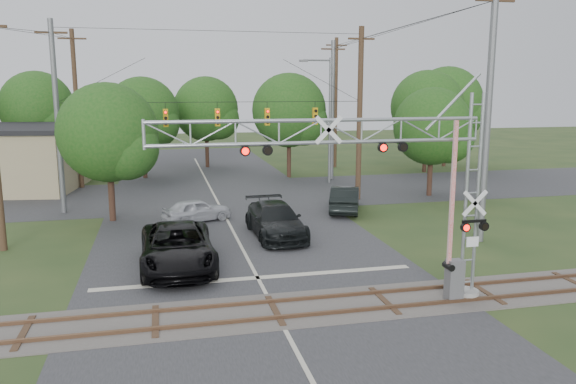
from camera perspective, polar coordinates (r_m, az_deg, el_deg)
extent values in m
plane|color=#263B1B|center=(17.87, 0.02, -14.46)|extent=(160.00, 160.00, 0.00)
cube|color=#2C2D2F|center=(27.11, -4.74, -5.65)|extent=(14.00, 90.00, 0.02)
cube|color=#2C2D2F|center=(40.66, -7.57, -0.23)|extent=(90.00, 12.00, 0.02)
cube|color=#4C4842|center=(19.66, -1.32, -12.00)|extent=(90.00, 3.20, 0.05)
cube|color=brown|center=(18.98, -0.87, -12.62)|extent=(90.00, 0.12, 0.14)
cube|color=brown|center=(20.28, -1.74, -11.05)|extent=(90.00, 0.12, 0.14)
cylinder|color=gray|center=(21.78, 17.62, -9.83)|extent=(0.92, 0.92, 0.31)
cube|color=silver|center=(20.89, 18.23, -4.82)|extent=(0.46, 0.03, 0.36)
cube|color=#5E5E60|center=(21.11, 16.53, -8.65)|extent=(0.57, 0.46, 1.54)
cube|color=red|center=(20.20, 16.36, -0.30)|extent=(0.14, 0.09, 5.14)
cylinder|color=slate|center=(36.31, -22.38, 6.92)|extent=(0.32, 0.32, 11.50)
cylinder|color=#3E281C|center=(38.16, 7.29, 7.76)|extent=(0.36, 0.36, 11.50)
cylinder|color=black|center=(35.98, -7.22, 9.05)|extent=(19.00, 0.03, 0.03)
cube|color=#CC970E|center=(35.94, -17.46, 7.14)|extent=(0.30, 0.30, 1.10)
cube|color=#CC970E|center=(35.84, -12.32, 7.37)|extent=(0.30, 0.30, 1.10)
cube|color=#CC970E|center=(36.02, -7.18, 7.54)|extent=(0.30, 0.30, 1.10)
cube|color=#CC970E|center=(36.48, -2.13, 7.65)|extent=(0.30, 0.30, 1.10)
cube|color=#CC970E|center=(37.21, 2.76, 7.71)|extent=(0.30, 0.30, 1.10)
imported|color=black|center=(24.33, -11.17, -5.50)|extent=(3.07, 6.58, 1.82)
imported|color=black|center=(28.85, -1.29, -2.88)|extent=(2.61, 5.96, 1.71)
imported|color=#BABCC2|center=(32.50, -9.25, -1.83)|extent=(4.21, 2.88, 1.33)
imported|color=black|center=(34.88, 5.80, -0.67)|extent=(3.29, 5.12, 1.59)
cylinder|color=slate|center=(44.93, 4.28, 7.18)|extent=(0.22, 0.22, 9.86)
cylinder|color=slate|center=(44.59, 2.98, 13.22)|extent=(2.19, 0.13, 0.13)
cube|color=#5E5E60|center=(44.30, 1.58, 13.18)|extent=(0.66, 0.27, 0.16)
cylinder|color=#3E281C|center=(45.30, -20.65, 7.79)|extent=(0.34, 0.34, 11.80)
cube|color=#3E281C|center=(45.41, -21.09, 14.35)|extent=(2.00, 0.12, 0.12)
cylinder|color=slate|center=(46.75, 4.52, 8.20)|extent=(0.34, 0.34, 11.32)
cube|color=#3E281C|center=(46.81, 4.61, 14.27)|extent=(2.00, 0.12, 0.12)
cylinder|color=slate|center=(28.85, 19.62, 7.10)|extent=(0.34, 0.34, 12.24)
cube|color=#3E281C|center=(29.09, 20.31, 17.80)|extent=(2.00, 0.12, 0.12)
cylinder|color=#3E281C|center=(53.95, 4.86, 8.94)|extent=(0.34, 0.34, 12.14)
cube|color=#3E281C|center=(54.07, 4.95, 14.64)|extent=(2.00, 0.12, 0.12)
cylinder|color=#39231A|center=(55.23, -23.83, 3.96)|extent=(0.36, 0.36, 4.14)
sphere|color=#1A4B15|center=(54.98, -24.13, 7.85)|extent=(6.40, 6.40, 6.40)
cylinder|color=#39231A|center=(33.58, -17.52, 0.20)|extent=(0.36, 0.36, 3.61)
sphere|color=#1A4B15|center=(33.18, -17.83, 5.78)|extent=(5.58, 5.58, 5.58)
cylinder|color=#39231A|center=(49.03, -14.39, 3.65)|extent=(0.36, 0.36, 3.89)
sphere|color=#1A4B15|center=(48.75, -14.58, 7.78)|extent=(6.01, 6.01, 6.01)
cylinder|color=#39231A|center=(54.57, -8.23, 4.58)|extent=(0.36, 0.36, 3.96)
sphere|color=#1A4B15|center=(54.32, -8.33, 8.35)|extent=(6.11, 6.11, 6.11)
cylinder|color=#39231A|center=(47.95, 0.10, 3.92)|extent=(0.36, 0.36, 4.03)
sphere|color=#1A4B15|center=(47.67, 0.10, 8.30)|extent=(6.23, 6.23, 6.23)
cylinder|color=#39231A|center=(40.83, 14.23, 2.04)|extent=(0.36, 0.36, 3.49)
sphere|color=#1A4B15|center=(40.50, 14.43, 6.48)|extent=(5.39, 5.39, 5.39)
cylinder|color=#39231A|center=(52.36, 13.75, 4.26)|extent=(0.36, 0.36, 4.18)
sphere|color=#1A4B15|center=(52.10, 13.94, 8.42)|extent=(6.46, 6.46, 6.46)
cylinder|color=#39231A|center=(56.75, 15.62, 4.74)|extent=(0.36, 0.36, 4.39)
sphere|color=#1A4B15|center=(56.52, 15.83, 8.77)|extent=(6.78, 6.78, 6.78)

